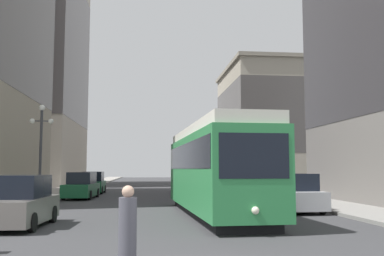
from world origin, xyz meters
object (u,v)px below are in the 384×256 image
(parked_car_left_mid, at_px, (82,186))
(lamp_post_left_far, at_px, (41,138))
(streetcar, at_px, (214,168))
(parked_car_left_far, at_px, (93,183))
(transit_bus, at_px, (222,170))
(parked_car_right_far, at_px, (293,194))
(parked_car_left_near, at_px, (20,203))
(pedestrian_crossing_far, at_px, (127,229))

(parked_car_left_mid, bearing_deg, lamp_post_left_far, -112.43)
(streetcar, xyz_separation_m, lamp_post_left_far, (-9.34, 7.93, 1.83))
(parked_car_left_mid, relative_size, parked_car_left_far, 1.12)
(transit_bus, relative_size, parked_car_left_far, 2.94)
(parked_car_left_mid, bearing_deg, streetcar, -54.78)
(streetcar, xyz_separation_m, parked_car_right_far, (4.07, 1.43, -1.26))
(parked_car_left_mid, xyz_separation_m, parked_car_right_far, (11.51, -10.47, -0.00))
(transit_bus, xyz_separation_m, lamp_post_left_far, (-12.23, -6.45, 1.98))
(transit_bus, bearing_deg, parked_car_left_mid, -168.35)
(parked_car_left_far, bearing_deg, parked_car_left_mid, -89.94)
(lamp_post_left_far, bearing_deg, parked_car_left_near, -80.11)
(streetcar, distance_m, parked_car_left_far, 19.93)
(transit_bus, height_order, parked_car_left_near, transit_bus)
(transit_bus, bearing_deg, parked_car_right_far, -86.67)
(parked_car_left_mid, distance_m, pedestrian_crossing_far, 22.08)
(parked_car_left_near, distance_m, lamp_post_left_far, 11.49)
(transit_bus, distance_m, lamp_post_left_far, 13.96)
(parked_car_left_far, relative_size, lamp_post_left_far, 0.74)
(parked_car_right_far, relative_size, lamp_post_left_far, 0.74)
(parked_car_right_far, bearing_deg, streetcar, 16.50)
(transit_bus, relative_size, lamp_post_left_far, 2.19)
(parked_car_left_near, relative_size, parked_car_left_far, 1.00)
(parked_car_left_mid, bearing_deg, pedestrian_crossing_far, -76.18)
(streetcar, distance_m, pedestrian_crossing_far, 10.45)
(parked_car_left_mid, relative_size, pedestrian_crossing_far, 2.85)
(streetcar, relative_size, pedestrian_crossing_far, 7.32)
(parked_car_left_far, xyz_separation_m, pedestrian_crossing_far, (4.07, -28.25, -0.05))
(transit_bus, height_order, parked_car_left_far, transit_bus)
(parked_car_left_mid, height_order, parked_car_right_far, same)
(streetcar, relative_size, parked_car_left_mid, 2.57)
(transit_bus, distance_m, pedestrian_crossing_far, 25.01)
(parked_car_left_mid, xyz_separation_m, lamp_post_left_far, (-1.90, -3.96, 3.08))
(parked_car_right_far, relative_size, pedestrian_crossing_far, 2.54)
(transit_bus, relative_size, parked_car_left_near, 2.93)
(lamp_post_left_far, bearing_deg, pedestrian_crossing_far, -71.40)
(transit_bus, distance_m, parked_car_left_near, 20.23)
(parked_car_left_near, relative_size, parked_car_right_far, 1.00)
(transit_bus, distance_m, parked_car_left_far, 11.15)
(parked_car_right_far, bearing_deg, pedestrian_crossing_far, 53.64)
(parked_car_right_far, bearing_deg, parked_car_left_near, 18.09)
(lamp_post_left_far, bearing_deg, parked_car_left_mid, 64.36)
(transit_bus, xyz_separation_m, parked_car_right_far, (1.19, -12.95, -1.10))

